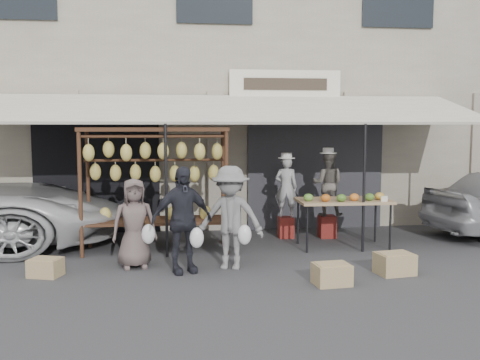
# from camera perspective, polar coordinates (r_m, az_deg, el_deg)

# --- Properties ---
(ground_plane) EXTENTS (90.00, 90.00, 0.00)m
(ground_plane) POSITION_cam_1_polar(r_m,az_deg,el_deg) (8.35, -0.98, -9.90)
(ground_plane) COLOR #2D2D30
(shophouse) EXTENTS (24.00, 6.15, 7.30)m
(shophouse) POSITION_cam_1_polar(r_m,az_deg,el_deg) (14.59, -3.49, 11.22)
(shophouse) COLOR #A59E87
(shophouse) RESTS_ON ground_plane
(awning) EXTENTS (10.00, 2.35, 2.92)m
(awning) POSITION_cam_1_polar(r_m,az_deg,el_deg) (10.32, -2.18, 7.52)
(awning) COLOR beige
(awning) RESTS_ON ground_plane
(banana_rack) EXTENTS (2.60, 0.90, 2.24)m
(banana_rack) POSITION_cam_1_polar(r_m,az_deg,el_deg) (9.64, -9.05, 1.59)
(banana_rack) COLOR #422717
(banana_rack) RESTS_ON ground_plane
(produce_table) EXTENTS (1.70, 0.90, 1.04)m
(produce_table) POSITION_cam_1_polar(r_m,az_deg,el_deg) (10.07, 11.02, -2.25)
(produce_table) COLOR tan
(produce_table) RESTS_ON ground_plane
(vendor_left) EXTENTS (0.50, 0.38, 1.23)m
(vendor_left) POSITION_cam_1_polar(r_m,az_deg,el_deg) (10.80, 4.95, -0.75)
(vendor_left) COLOR #A3A3A3
(vendor_left) RESTS_ON stool_left
(vendor_right) EXTENTS (0.76, 0.67, 1.30)m
(vendor_right) POSITION_cam_1_polar(r_m,az_deg,el_deg) (10.91, 9.33, -0.39)
(vendor_right) COLOR #5E5953
(vendor_right) RESTS_ON stool_right
(customer_left) EXTENTS (0.78, 0.58, 1.43)m
(customer_left) POSITION_cam_1_polar(r_m,az_deg,el_deg) (8.68, -11.21, -4.56)
(customer_left) COLOR #5A4C4A
(customer_left) RESTS_ON ground_plane
(customer_mid) EXTENTS (1.05, 0.70, 1.65)m
(customer_mid) POSITION_cam_1_polar(r_m,az_deg,el_deg) (8.26, -6.21, -4.24)
(customer_mid) COLOR #23232C
(customer_mid) RESTS_ON ground_plane
(customer_right) EXTENTS (1.19, 0.89, 1.64)m
(customer_right) POSITION_cam_1_polar(r_m,az_deg,el_deg) (8.44, -1.03, -4.03)
(customer_right) COLOR slate
(customer_right) RESTS_ON ground_plane
(stool_left) EXTENTS (0.35, 0.35, 0.42)m
(stool_left) POSITION_cam_1_polar(r_m,az_deg,el_deg) (10.92, 4.91, -5.05)
(stool_left) COLOR maroon
(stool_left) RESTS_ON ground_plane
(stool_right) EXTENTS (0.33, 0.33, 0.45)m
(stool_right) POSITION_cam_1_polar(r_m,az_deg,el_deg) (11.03, 9.25, -4.92)
(stool_right) COLOR maroon
(stool_right) RESTS_ON ground_plane
(crate_near_a) EXTENTS (0.54, 0.44, 0.30)m
(crate_near_a) POSITION_cam_1_polar(r_m,az_deg,el_deg) (7.85, 9.76, -9.88)
(crate_near_a) COLOR tan
(crate_near_a) RESTS_ON ground_plane
(crate_near_b) EXTENTS (0.60, 0.49, 0.32)m
(crate_near_b) POSITION_cam_1_polar(r_m,az_deg,el_deg) (8.59, 16.16, -8.57)
(crate_near_b) COLOR tan
(crate_near_b) RESTS_ON ground_plane
(crate_far) EXTENTS (0.53, 0.46, 0.27)m
(crate_far) POSITION_cam_1_polar(r_m,az_deg,el_deg) (8.66, -20.03, -8.76)
(crate_far) COLOR tan
(crate_far) RESTS_ON ground_plane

